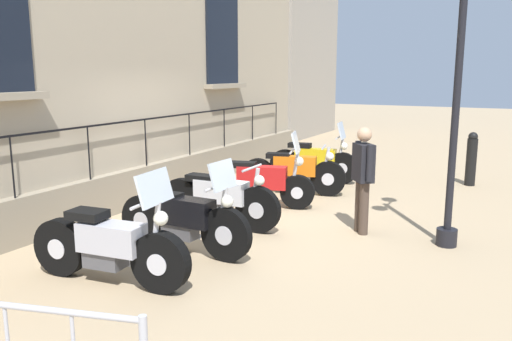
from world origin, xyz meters
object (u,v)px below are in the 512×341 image
Objects in this scene: motorcycle_red at (261,183)px; pedestrian_standing at (363,175)px; motorcycle_white at (219,199)px; motorcycle_orange at (293,173)px; motorcycle_black at (184,220)px; motorcycle_yellow at (314,161)px; lamppost at (458,76)px; bollard at (471,159)px; motorcycle_silver at (110,247)px.

motorcycle_red is 1.21× the size of pedestrian_standing.
motorcycle_white is 2.21m from pedestrian_standing.
motorcycle_white reaches higher than motorcycle_orange.
motorcycle_orange is 1.29× the size of pedestrian_standing.
pedestrian_standing is at bearing 46.41° from motorcycle_black.
motorcycle_orange is 1.26m from motorcycle_yellow.
bollard is at bearing 91.35° from lamppost.
bollard is at bearing 64.53° from motorcycle_black.
motorcycle_red is 2.45m from motorcycle_yellow.
motorcycle_orange is at bearing 84.76° from motorcycle_red.
motorcycle_white is 5.91m from bollard.
motorcycle_red is 0.94× the size of motorcycle_orange.
motorcycle_white is 1.30× the size of pedestrian_standing.
motorcycle_yellow is at bearing 122.24° from pedestrian_standing.
motorcycle_white is 1.05× the size of motorcycle_yellow.
pedestrian_standing is (1.84, 1.93, 0.43)m from motorcycle_black.
motorcycle_black is (0.15, 1.23, 0.02)m from motorcycle_silver.
motorcycle_black is 4.05m from lamppost.
motorcycle_black reaches higher than motorcycle_white.
motorcycle_white is at bearing -160.80° from pedestrian_standing.
motorcycle_silver is 6.24m from motorcycle_yellow.
motorcycle_white is (-0.21, 1.22, -0.02)m from motorcycle_black.
motorcycle_orange is at bearing 89.01° from motorcycle_silver.
bollard is at bearing 75.33° from pedestrian_standing.
motorcycle_orange is at bearing 136.09° from pedestrian_standing.
pedestrian_standing is (2.01, -0.64, 0.46)m from motorcycle_red.
pedestrian_standing is at bearing 19.20° from motorcycle_white.
motorcycle_silver is 1.00× the size of motorcycle_black.
motorcycle_white is (-0.06, 2.45, -0.00)m from motorcycle_silver.
pedestrian_standing is (1.99, 3.16, 0.45)m from motorcycle_silver.
motorcycle_orange is 0.55× the size of lamppost.
motorcycle_white is at bearing -168.20° from lamppost.
pedestrian_standing is at bearing -17.67° from motorcycle_red.
motorcycle_silver is 1.06× the size of motorcycle_red.
motorcycle_silver is 4.86m from lamppost.
motorcycle_white is at bearing -122.38° from bollard.
motorcycle_red is at bearing -91.52° from motorcycle_yellow.
motorcycle_white is 1.82× the size of bollard.
motorcycle_yellow is at bearing 135.47° from lamppost.
motorcycle_red is 2.16m from pedestrian_standing.
motorcycle_yellow reaches higher than motorcycle_black.
lamppost is at bearing 44.27° from motorcycle_silver.
motorcycle_silver is at bearing -90.38° from motorcycle_yellow.
motorcycle_black is 1.00× the size of motorcycle_white.
motorcycle_black is 1.24m from motorcycle_white.
pedestrian_standing is at bearing -57.76° from motorcycle_yellow.
motorcycle_black is at bearing -80.33° from motorcycle_white.
bollard reaches higher than motorcycle_orange.
motorcycle_yellow is (-0.04, 1.25, 0.03)m from motorcycle_orange.
motorcycle_red reaches higher than motorcycle_yellow.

